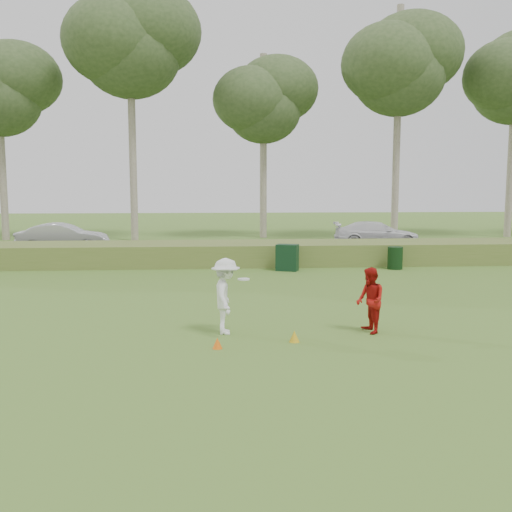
{
  "coord_description": "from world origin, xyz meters",
  "views": [
    {
      "loc": [
        -1.2,
        -12.1,
        3.27
      ],
      "look_at": [
        0.0,
        4.0,
        1.3
      ],
      "focal_mm": 40.0,
      "sensor_mm": 36.0,
      "label": 1
    }
  ],
  "objects": [
    {
      "name": "tree_3",
      "position": [
        -6.0,
        23.0,
        11.6
      ],
      "size": [
        7.8,
        7.8,
        15.5
      ],
      "color": "gray",
      "rests_on": "ground"
    },
    {
      "name": "player_red",
      "position": [
        2.28,
        0.19,
        0.74
      ],
      "size": [
        0.63,
        0.78,
        1.48
      ],
      "primitive_type": "imported",
      "rotation": [
        0.0,
        0.0,
        -1.46
      ],
      "color": "#A6110E",
      "rests_on": "ground"
    },
    {
      "name": "car_right",
      "position": [
        7.59,
        17.97,
        0.73
      ],
      "size": [
        4.81,
        2.45,
        1.34
      ],
      "primitive_type": "imported",
      "rotation": [
        0.0,
        0.0,
        1.44
      ],
      "color": "white",
      "rests_on": "park_road"
    },
    {
      "name": "reed_strip",
      "position": [
        0.0,
        12.0,
        0.45
      ],
      "size": [
        80.0,
        3.0,
        0.9
      ],
      "primitive_type": "cube",
      "color": "#566C2B",
      "rests_on": "ground"
    },
    {
      "name": "ground",
      "position": [
        0.0,
        0.0,
        0.0
      ],
      "size": [
        120.0,
        120.0,
        0.0
      ],
      "primitive_type": "plane",
      "color": "#426D24",
      "rests_on": "ground"
    },
    {
      "name": "utility_cabinet",
      "position": [
        1.66,
        9.81,
        0.52
      ],
      "size": [
        0.96,
        0.77,
        1.03
      ],
      "primitive_type": "cube",
      "rotation": [
        0.0,
        0.0,
        -0.36
      ],
      "color": "black",
      "rests_on": "ground"
    },
    {
      "name": "cone_orange",
      "position": [
        -1.15,
        -0.81,
        0.11
      ],
      "size": [
        0.2,
        0.2,
        0.22
      ],
      "primitive_type": "cone",
      "color": "#FA630D",
      "rests_on": "ground"
    },
    {
      "name": "trash_bin",
      "position": [
        6.0,
        9.93,
        0.45
      ],
      "size": [
        0.65,
        0.65,
        0.89
      ],
      "primitive_type": "cylinder",
      "rotation": [
        0.0,
        0.0,
        -0.09
      ],
      "color": "black",
      "rests_on": "ground"
    },
    {
      "name": "cone_yellow",
      "position": [
        0.48,
        -0.44,
        0.12
      ],
      "size": [
        0.22,
        0.22,
        0.24
      ],
      "primitive_type": "cone",
      "color": "gold",
      "rests_on": "ground"
    },
    {
      "name": "car_mid",
      "position": [
        -8.59,
        16.41,
        0.77
      ],
      "size": [
        4.4,
        1.73,
        1.43
      ],
      "primitive_type": "imported",
      "rotation": [
        0.0,
        0.0,
        1.62
      ],
      "color": "#B7B8BC",
      "rests_on": "park_road"
    },
    {
      "name": "tree_4",
      "position": [
        2.0,
        24.5,
        8.59
      ],
      "size": [
        6.24,
        6.24,
        11.5
      ],
      "color": "gray",
      "rests_on": "ground"
    },
    {
      "name": "park_road",
      "position": [
        0.0,
        17.0,
        0.03
      ],
      "size": [
        80.0,
        6.0,
        0.06
      ],
      "primitive_type": "cube",
      "color": "#2D2D2D",
      "rests_on": "ground"
    },
    {
      "name": "tree_5",
      "position": [
        10.0,
        22.5,
        10.47
      ],
      "size": [
        7.28,
        7.28,
        14.0
      ],
      "color": "gray",
      "rests_on": "ground"
    },
    {
      "name": "player_white",
      "position": [
        -0.95,
        0.38,
        0.85
      ],
      "size": [
        0.85,
        1.1,
        1.7
      ],
      "rotation": [
        0.0,
        0.0,
        1.57
      ],
      "color": "white",
      "rests_on": "ground"
    }
  ]
}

